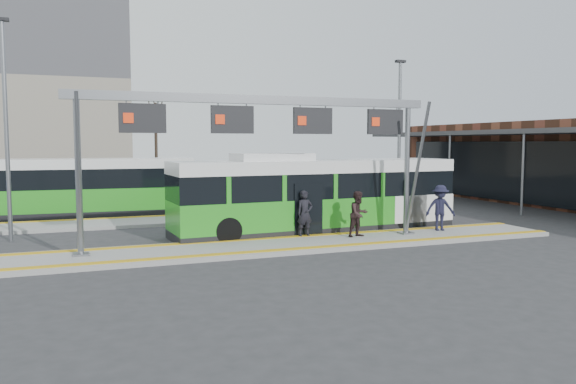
% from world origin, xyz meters
% --- Properties ---
extents(ground, '(120.00, 120.00, 0.00)m').
position_xyz_m(ground, '(0.00, 0.00, 0.00)').
color(ground, '#2D2D30').
rests_on(ground, ground).
extents(platform_main, '(22.00, 3.00, 0.15)m').
position_xyz_m(platform_main, '(0.00, 0.00, 0.07)').
color(platform_main, gray).
rests_on(platform_main, ground).
extents(platform_second, '(20.00, 3.00, 0.15)m').
position_xyz_m(platform_second, '(-4.00, 8.00, 0.07)').
color(platform_second, gray).
rests_on(platform_second, ground).
extents(tactile_main, '(22.00, 2.65, 0.02)m').
position_xyz_m(tactile_main, '(0.00, 0.00, 0.16)').
color(tactile_main, '#C39017').
rests_on(tactile_main, platform_main).
extents(tactile_second, '(20.00, 0.35, 0.02)m').
position_xyz_m(tactile_second, '(-4.00, 9.15, 0.16)').
color(tactile_second, '#C39017').
rests_on(tactile_second, platform_second).
extents(gantry, '(13.00, 1.68, 5.20)m').
position_xyz_m(gantry, '(-0.35, 0.25, 4.30)').
color(gantry, slate).
rests_on(gantry, platform_main).
extents(hero_bus, '(12.13, 3.19, 3.30)m').
position_xyz_m(hero_bus, '(2.68, 2.66, 1.51)').
color(hero_bus, black).
rests_on(hero_bus, ground).
extents(bg_bus_green, '(11.76, 3.02, 2.91)m').
position_xyz_m(bg_bus_green, '(-6.63, 11.64, 1.44)').
color(bg_bus_green, black).
rests_on(bg_bus_green, ground).
extents(passenger_a, '(0.66, 0.46, 1.76)m').
position_xyz_m(passenger_a, '(1.53, 1.10, 1.03)').
color(passenger_a, black).
rests_on(passenger_a, platform_main).
extents(passenger_b, '(0.99, 0.86, 1.74)m').
position_xyz_m(passenger_b, '(3.41, 0.31, 1.02)').
color(passenger_b, '#2C1D1E').
rests_on(passenger_b, platform_main).
extents(passenger_c, '(1.35, 1.02, 1.85)m').
position_xyz_m(passenger_c, '(7.22, 0.47, 1.08)').
color(passenger_c, black).
rests_on(passenger_c, platform_main).
extents(tree_left, '(1.40, 1.40, 7.60)m').
position_xyz_m(tree_left, '(-6.28, 32.00, 5.76)').
color(tree_left, '#382B21').
rests_on(tree_left, ground).
extents(tree_mid, '(1.40, 1.40, 8.38)m').
position_xyz_m(tree_mid, '(0.55, 34.61, 6.36)').
color(tree_mid, '#382B21').
rests_on(tree_mid, ground).
extents(lamp_west, '(0.50, 0.25, 8.27)m').
position_xyz_m(lamp_west, '(-8.93, 4.88, 4.38)').
color(lamp_west, slate).
rests_on(lamp_west, ground).
extents(lamp_east, '(0.50, 0.25, 7.76)m').
position_xyz_m(lamp_east, '(8.53, 5.73, 4.12)').
color(lamp_east, slate).
rests_on(lamp_east, ground).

